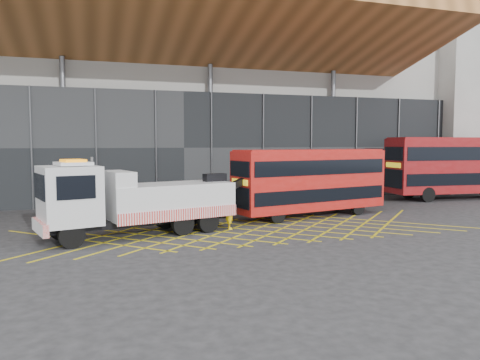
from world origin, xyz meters
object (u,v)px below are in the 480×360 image
object	(u,v)px
recovery_truck	(134,200)
worker	(230,212)
bus_second	(460,165)
bus_towed	(311,179)

from	to	relation	value
recovery_truck	worker	distance (m)	4.82
recovery_truck	bus_second	bearing A→B (deg)	0.80
bus_towed	bus_second	xyz separation A→B (m)	(15.03, 4.38, 0.44)
bus_second	worker	size ratio (longest dim) A/B	6.97
bus_towed	worker	xyz separation A→B (m)	(-5.73, -2.45, -1.35)
bus_second	bus_towed	bearing A→B (deg)	-159.66
recovery_truck	bus_second	world-z (taller)	bus_second
bus_towed	worker	bearing A→B (deg)	-169.13
recovery_truck	bus_towed	xyz separation A→B (m)	(10.46, 2.79, 0.49)
recovery_truck	bus_towed	size ratio (longest dim) A/B	1.06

